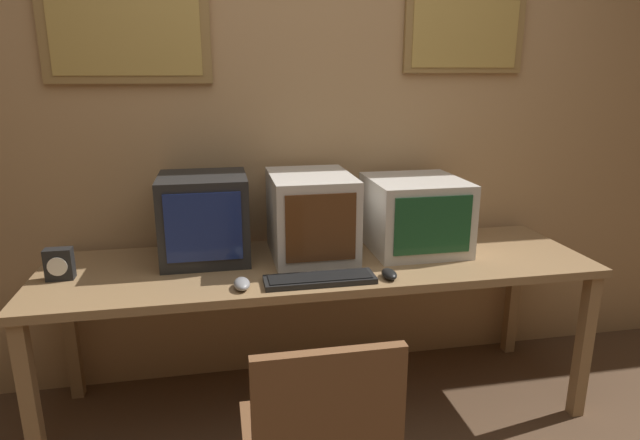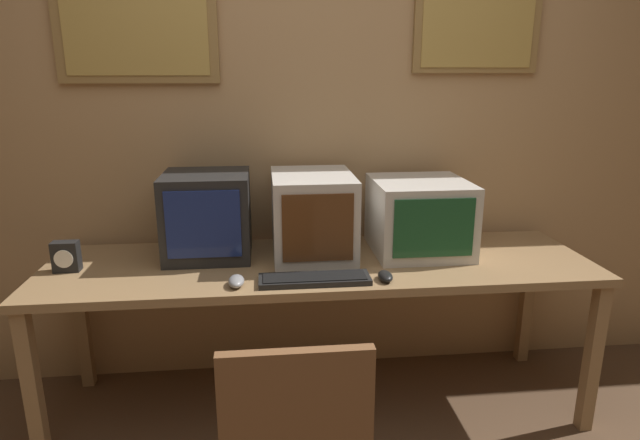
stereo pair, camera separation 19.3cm
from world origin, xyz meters
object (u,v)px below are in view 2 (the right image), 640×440
at_px(mouse_near_keyboard, 385,276).
at_px(mouse_far_corner, 236,281).
at_px(monitor_right, 419,216).
at_px(desk_clock, 66,257).
at_px(monitor_left, 208,215).
at_px(monitor_center, 313,215).
at_px(keyboard_main, 315,279).

distance_m(mouse_near_keyboard, mouse_far_corner, 0.59).
bearing_deg(mouse_near_keyboard, monitor_right, 56.13).
distance_m(mouse_far_corner, desk_clock, 0.75).
bearing_deg(mouse_far_corner, monitor_left, 109.78).
bearing_deg(monitor_center, mouse_near_keyboard, -53.01).
height_order(keyboard_main, desk_clock, desk_clock).
xyz_separation_m(monitor_center, mouse_far_corner, (-0.33, -0.34, -0.17)).
relative_size(monitor_left, monitor_center, 0.81).
height_order(monitor_center, monitor_right, monitor_center).
xyz_separation_m(mouse_near_keyboard, desk_clock, (-1.31, 0.25, 0.05)).
bearing_deg(monitor_left, mouse_far_corner, -70.22).
height_order(monitor_right, keyboard_main, monitor_right).
bearing_deg(monitor_right, keyboard_main, -147.23).
xyz_separation_m(monitor_right, mouse_far_corner, (-0.83, -0.34, -0.15)).
bearing_deg(desk_clock, monitor_center, 5.45).
relative_size(monitor_left, mouse_near_keyboard, 3.69).
bearing_deg(mouse_far_corner, monitor_right, 22.37).
xyz_separation_m(monitor_left, mouse_far_corner, (0.14, -0.38, -0.17)).
bearing_deg(monitor_center, keyboard_main, -94.16).
height_order(monitor_left, monitor_right, monitor_left).
bearing_deg(monitor_left, monitor_right, -2.44).
relative_size(monitor_left, mouse_far_corner, 3.38).
height_order(monitor_left, monitor_center, monitor_left).
distance_m(monitor_left, mouse_near_keyboard, 0.85).
bearing_deg(monitor_left, mouse_near_keyboard, -28.01).
xyz_separation_m(monitor_center, keyboard_main, (-0.02, -0.33, -0.17)).
relative_size(monitor_right, mouse_near_keyboard, 4.33).
xyz_separation_m(monitor_center, mouse_near_keyboard, (0.26, -0.35, -0.17)).
height_order(keyboard_main, mouse_near_keyboard, mouse_near_keyboard).
relative_size(keyboard_main, desk_clock, 3.44).
bearing_deg(monitor_center, mouse_far_corner, -134.53).
bearing_deg(monitor_left, desk_clock, -166.10).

